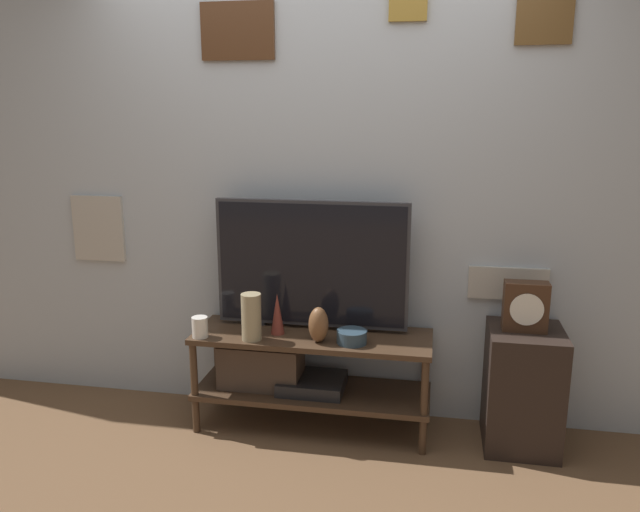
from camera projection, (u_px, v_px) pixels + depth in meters
The scene contains 11 objects.
ground_plane at pixel (303, 449), 3.30m from camera, with size 12.00×12.00×0.00m, color brown.
wall_back at pixel (321, 182), 3.48m from camera, with size 6.40×0.08×2.70m.
media_console at pixel (293, 367), 3.48m from camera, with size 1.30×0.43×0.55m.
television at pixel (311, 264), 3.42m from camera, with size 1.07×0.05×0.72m.
vase_tall_ceramic at pixel (251, 317), 3.31m from camera, with size 0.11×0.11×0.25m.
vase_urn_stoneware at pixel (318, 325), 3.28m from camera, with size 0.11×0.11×0.19m.
vase_slim_bronze at pixel (277, 314), 3.40m from camera, with size 0.08×0.08×0.23m.
vase_wide_bowl at pixel (352, 337), 3.28m from camera, with size 0.16×0.16×0.07m.
candle_jar at pixel (200, 327), 3.36m from camera, with size 0.09×0.09×0.11m.
side_table at pixel (522, 388), 3.28m from camera, with size 0.38×0.40×0.64m.
mantel_clock at pixel (525, 306), 3.17m from camera, with size 0.22×0.11×0.26m.
Camera 1 is at (0.64, -2.90, 1.76)m, focal length 35.00 mm.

